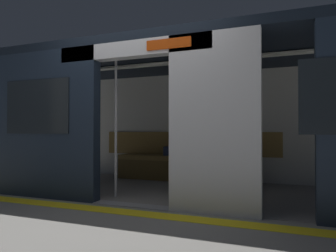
{
  "coord_description": "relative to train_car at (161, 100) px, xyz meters",
  "views": [
    {
      "loc": [
        -1.81,
        3.46,
        0.94
      ],
      "look_at": [
        -0.04,
        -1.15,
        1.02
      ],
      "focal_mm": 32.93,
      "sensor_mm": 36.0,
      "label": 1
    }
  ],
  "objects": [
    {
      "name": "person_seated",
      "position": [
        -0.19,
        -0.87,
        -0.76
      ],
      "size": [
        0.55,
        0.7,
        1.2
      ],
      "color": "#D8CC4C",
      "rests_on": "ground_plane"
    },
    {
      "name": "train_car",
      "position": [
        0.0,
        0.0,
        0.0
      ],
      "size": [
        6.4,
        2.56,
        2.19
      ],
      "color": "silver",
      "rests_on": "ground_plane"
    },
    {
      "name": "book",
      "position": [
        -0.55,
        -0.98,
        -0.96
      ],
      "size": [
        0.16,
        0.22,
        0.03
      ],
      "primitive_type": "cube",
      "rotation": [
        0.0,
        0.0,
        -0.02
      ],
      "color": "gold",
      "rests_on": "bench_seat"
    },
    {
      "name": "ground_plane",
      "position": [
        -0.08,
        1.12,
        -1.44
      ],
      "size": [
        60.0,
        60.0,
        0.0
      ],
      "primitive_type": "plane",
      "color": "gray"
    },
    {
      "name": "grab_pole_door",
      "position": [
        0.39,
        0.74,
        -0.42
      ],
      "size": [
        0.04,
        0.04,
        2.05
      ],
      "primitive_type": "cylinder",
      "color": "silver",
      "rests_on": "ground_plane"
    },
    {
      "name": "handbag",
      "position": [
        0.18,
        -0.95,
        -0.89
      ],
      "size": [
        0.26,
        0.15,
        0.17
      ],
      "color": "#262D4C",
      "rests_on": "bench_seat"
    },
    {
      "name": "bench_seat",
      "position": [
        -0.08,
        -0.92,
        -1.08
      ],
      "size": [
        2.6,
        0.44,
        0.47
      ],
      "color": "olive",
      "rests_on": "ground_plane"
    },
    {
      "name": "platform_edge_strip",
      "position": [
        -0.08,
        1.42,
        -1.44
      ],
      "size": [
        8.0,
        0.24,
        0.01
      ],
      "primitive_type": "cube",
      "color": "yellow",
      "rests_on": "ground_plane"
    }
  ]
}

